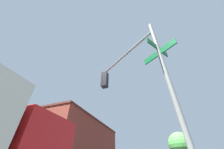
% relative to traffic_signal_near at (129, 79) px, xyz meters
% --- Properties ---
extents(traffic_signal_near, '(2.17, 3.16, 5.85)m').
position_rel_traffic_signal_near_xyz_m(traffic_signal_near, '(0.00, 0.00, 0.00)').
color(traffic_signal_near, slate).
rests_on(traffic_signal_near, ground_plane).
extents(traffic_signal_far, '(2.00, 2.92, 5.40)m').
position_rel_traffic_signal_near_xyz_m(traffic_signal_far, '(12.16, 12.14, -0.32)').
color(traffic_signal_far, slate).
rests_on(traffic_signal_far, ground_plane).
extents(building_brick, '(25.27, 15.70, 12.03)m').
position_rel_traffic_signal_near_xyz_m(building_brick, '(26.37, 21.72, 1.86)').
color(building_brick, maroon).
rests_on(building_brick, ground_plane).
extents(street_tree, '(2.68, 2.68, 5.32)m').
position_rel_traffic_signal_near_xyz_m(street_tree, '(14.49, -2.40, -0.20)').
color(street_tree, '#4C331E').
rests_on(street_tree, ground_plane).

